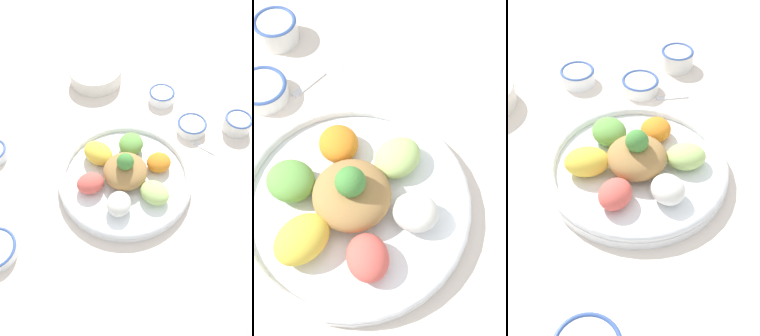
# 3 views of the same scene
# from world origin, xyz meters

# --- Properties ---
(ground_plane) EXTENTS (2.40, 2.40, 0.00)m
(ground_plane) POSITION_xyz_m (0.00, 0.00, 0.00)
(ground_plane) COLOR silver
(salad_platter) EXTENTS (0.37, 0.37, 0.12)m
(salad_platter) POSITION_xyz_m (-0.03, -0.01, 0.03)
(salad_platter) COLOR white
(salad_platter) RESTS_ON ground_plane
(rice_bowl_blue) EXTENTS (0.08, 0.08, 0.05)m
(rice_bowl_blue) POSITION_xyz_m (0.33, -0.16, 0.03)
(rice_bowl_blue) COLOR white
(rice_bowl_blue) RESTS_ON ground_plane
(sauce_bowl_far) EXTENTS (0.09, 0.09, 0.03)m
(sauce_bowl_far) POSITION_xyz_m (0.24, -0.06, 0.02)
(sauce_bowl_far) COLOR white
(sauce_bowl_far) RESTS_ON ground_plane
(serving_spoon_extra) EXTENTS (0.04, 0.12, 0.01)m
(serving_spoon_extra) POSITION_xyz_m (0.21, -0.17, 0.00)
(serving_spoon_extra) COLOR silver
(serving_spoon_extra) RESTS_ON ground_plane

